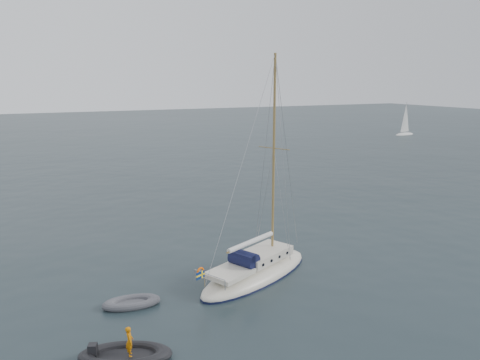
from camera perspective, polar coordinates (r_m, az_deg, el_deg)
name	(u,v)px	position (r m, az deg, el deg)	size (l,w,h in m)	color
ground	(267,259)	(30.26, 3.35, -9.56)	(300.00, 300.00, 0.00)	black
sailboat	(256,260)	(27.32, 2.00, -9.75)	(9.28, 2.78, 13.21)	beige
dinghy	(131,303)	(24.95, -13.09, -14.36)	(2.90, 1.31, 0.42)	#55555A
rib	(125,354)	(20.84, -13.86, -19.95)	(3.82, 1.74, 1.47)	black
distant_yacht_b	(405,120)	(102.40, 19.51, 6.90)	(5.39, 2.87, 7.14)	silver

